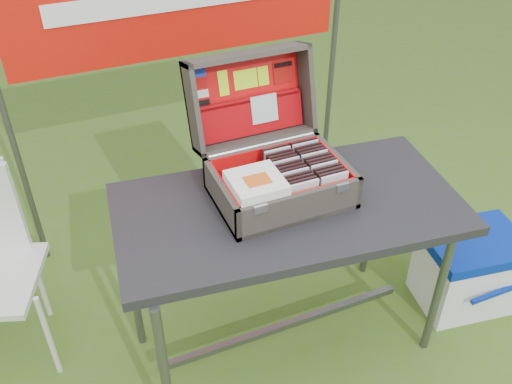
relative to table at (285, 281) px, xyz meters
name	(u,v)px	position (x,y,z in m)	size (l,w,h in m)	color
ground	(271,360)	(-0.09, -0.06, -0.41)	(80.00, 80.00, 0.00)	#46692B
table	(285,281)	(0.00, 0.00, 0.00)	(1.31, 0.66, 0.82)	#252529
table_top	(288,209)	(0.00, 0.00, 0.39)	(1.31, 0.66, 0.04)	#252529
table_leg_fl	(166,382)	(-0.60, -0.27, -0.02)	(0.04, 0.04, 0.78)	#59595B
table_leg_fr	(440,287)	(0.60, -0.27, -0.02)	(0.04, 0.04, 0.78)	#59595B
table_leg_bl	(132,282)	(-0.60, 0.27, -0.02)	(0.04, 0.04, 0.78)	#59595B
table_leg_br	(371,213)	(0.60, 0.27, -0.02)	(0.04, 0.04, 0.78)	#59595B
table_brace	(283,326)	(0.00, 0.00, -0.29)	(1.16, 0.03, 0.03)	#59595B
suitcase	(275,139)	(-0.01, 0.11, 0.64)	(0.50, 0.52, 0.46)	#49433C
suitcase_base_bottom	(280,195)	(-0.01, 0.05, 0.42)	(0.50, 0.36, 0.02)	#49433C
suitcase_base_wall_front	(301,209)	(-0.01, -0.11, 0.48)	(0.50, 0.02, 0.13)	#49433C
suitcase_base_wall_back	(263,160)	(-0.01, 0.22, 0.48)	(0.50, 0.02, 0.13)	#49433C
suitcase_base_wall_left	(221,198)	(-0.25, 0.05, 0.48)	(0.02, 0.36, 0.13)	#49433C
suitcase_base_wall_right	(336,169)	(0.23, 0.05, 0.48)	(0.02, 0.36, 0.13)	#49433C
suitcase_liner_floor	(280,193)	(-0.01, 0.05, 0.43)	(0.46, 0.32, 0.01)	red
suitcase_latch_left	(261,209)	(-0.17, -0.12, 0.53)	(0.05, 0.01, 0.03)	silver
suitcase_latch_right	(343,187)	(0.15, -0.12, 0.53)	(0.05, 0.01, 0.03)	silver
suitcase_hinge	(262,145)	(-0.01, 0.23, 0.54)	(0.02, 0.02, 0.45)	silver
suitcase_lid_back	(246,95)	(-0.01, 0.40, 0.68)	(0.50, 0.36, 0.02)	#49433C
suitcase_lid_rim_far	(246,55)	(-0.01, 0.39, 0.86)	(0.50, 0.02, 0.13)	#49433C
suitcase_lid_rim_near	(255,139)	(-0.01, 0.30, 0.54)	(0.50, 0.02, 0.13)	#49433C
suitcase_lid_rim_left	(193,109)	(-0.25, 0.34, 0.70)	(0.02, 0.36, 0.13)	#49433C
suitcase_lid_rim_right	(305,87)	(0.23, 0.34, 0.70)	(0.02, 0.36, 0.13)	#49433C
suitcase_lid_liner	(247,96)	(-0.01, 0.39, 0.69)	(0.45, 0.31, 0.01)	red
suitcase_liner_wall_front	(299,205)	(-0.01, -0.10, 0.49)	(0.46, 0.01, 0.11)	red
suitcase_liner_wall_back	(264,160)	(-0.01, 0.21, 0.49)	(0.46, 0.01, 0.11)	red
suitcase_liner_wall_left	(224,195)	(-0.24, 0.05, 0.49)	(0.01, 0.32, 0.11)	red
suitcase_liner_wall_right	(333,168)	(0.22, 0.05, 0.49)	(0.01, 0.32, 0.11)	red
suitcase_lid_pocket	(251,117)	(-0.01, 0.35, 0.61)	(0.44, 0.14, 0.03)	#A0060B
suitcase_pocket_edge	(250,100)	(-0.01, 0.36, 0.68)	(0.43, 0.02, 0.02)	#A0060B
suitcase_pocket_cd	(264,109)	(0.04, 0.34, 0.64)	(0.11, 0.11, 0.01)	silver
lid_sticker_cc_a	(200,73)	(-0.19, 0.41, 0.81)	(0.05, 0.03, 0.00)	#1933B2
lid_sticker_cc_b	(201,83)	(-0.19, 0.40, 0.77)	(0.05, 0.03, 0.00)	#9A0D0A
lid_sticker_cc_c	(202,94)	(-0.19, 0.39, 0.73)	(0.05, 0.03, 0.00)	white
lid_sticker_cc_d	(204,104)	(-0.19, 0.38, 0.69)	(0.05, 0.03, 0.00)	black
lid_card_neon_tall	(223,83)	(-0.10, 0.40, 0.75)	(0.04, 0.10, 0.00)	#C6FC19
lid_card_neon_main	(246,79)	(-0.01, 0.40, 0.75)	(0.10, 0.08, 0.00)	#C6FC19
lid_card_neon_small	(263,76)	(0.07, 0.40, 0.75)	(0.04, 0.08, 0.00)	#C6FC19
lid_sticker_band	(283,72)	(0.15, 0.40, 0.75)	(0.09, 0.09, 0.00)	#9A0D0A
lid_sticker_band_bar	(283,65)	(0.15, 0.41, 0.78)	(0.08, 0.02, 0.00)	black
cd_left_0	(304,196)	(0.02, -0.08, 0.50)	(0.11, 0.01, 0.13)	silver
cd_left_1	(302,193)	(0.02, -0.06, 0.50)	(0.11, 0.01, 0.13)	black
cd_left_2	(299,190)	(0.02, -0.04, 0.50)	(0.11, 0.01, 0.13)	black
cd_left_3	(297,187)	(0.02, -0.02, 0.50)	(0.11, 0.01, 0.13)	black
cd_left_4	(295,185)	(0.02, 0.00, 0.50)	(0.11, 0.01, 0.13)	silver
cd_left_5	(292,182)	(0.02, 0.02, 0.50)	(0.11, 0.01, 0.13)	black
cd_left_6	(290,179)	(0.02, 0.04, 0.50)	(0.11, 0.01, 0.13)	black
cd_left_7	(288,176)	(0.02, 0.06, 0.50)	(0.11, 0.01, 0.13)	black
cd_left_8	(286,173)	(0.02, 0.08, 0.50)	(0.11, 0.01, 0.13)	silver
cd_left_9	(283,171)	(0.02, 0.10, 0.50)	(0.11, 0.01, 0.13)	black
cd_left_10	(281,168)	(0.02, 0.12, 0.50)	(0.11, 0.01, 0.13)	black
cd_left_11	(279,165)	(0.02, 0.14, 0.50)	(0.11, 0.01, 0.13)	black
cd_left_12	(277,163)	(0.02, 0.15, 0.50)	(0.11, 0.01, 0.13)	silver
cd_left_13	(275,160)	(0.02, 0.17, 0.50)	(0.11, 0.01, 0.13)	black
cd_right_0	(334,189)	(0.14, -0.08, 0.50)	(0.11, 0.01, 0.13)	silver
cd_right_1	(331,186)	(0.14, -0.06, 0.50)	(0.11, 0.01, 0.13)	black
cd_right_2	(328,183)	(0.14, -0.04, 0.50)	(0.11, 0.01, 0.13)	black
cd_right_3	(326,180)	(0.14, -0.02, 0.50)	(0.11, 0.01, 0.13)	black
cd_right_4	(323,177)	(0.14, 0.00, 0.50)	(0.11, 0.01, 0.13)	silver
cd_right_5	(321,174)	(0.14, 0.02, 0.50)	(0.11, 0.01, 0.13)	black
cd_right_6	(318,172)	(0.14, 0.04, 0.50)	(0.11, 0.01, 0.13)	black
cd_right_7	(316,169)	(0.14, 0.06, 0.50)	(0.11, 0.01, 0.13)	black
cd_right_8	(314,166)	(0.14, 0.08, 0.50)	(0.11, 0.01, 0.13)	silver
cd_right_9	(311,164)	(0.14, 0.10, 0.50)	(0.11, 0.01, 0.13)	black
cd_right_10	(309,161)	(0.14, 0.12, 0.50)	(0.11, 0.01, 0.13)	black
cd_right_11	(307,159)	(0.14, 0.14, 0.50)	(0.11, 0.01, 0.13)	black
cd_right_12	(305,156)	(0.14, 0.15, 0.50)	(0.11, 0.01, 0.13)	silver
cd_right_13	(302,154)	(0.14, 0.17, 0.50)	(0.11, 0.01, 0.13)	black
songbook_0	(256,186)	(-0.14, -0.01, 0.55)	(0.19, 0.19, 0.01)	white
songbook_1	(256,185)	(-0.14, -0.01, 0.55)	(0.19, 0.19, 0.01)	white
songbook_2	(256,184)	(-0.14, -0.01, 0.56)	(0.19, 0.19, 0.01)	white
songbook_3	(256,183)	(-0.14, -0.01, 0.56)	(0.19, 0.19, 0.01)	white
songbook_4	(256,181)	(-0.14, -0.01, 0.57)	(0.19, 0.19, 0.01)	white
songbook_5	(256,180)	(-0.14, -0.01, 0.57)	(0.19, 0.19, 0.01)	white
songbook_6	(256,179)	(-0.14, -0.01, 0.58)	(0.19, 0.19, 0.01)	white
songbook_graphic	(257,180)	(-0.14, -0.02, 0.58)	(0.09, 0.07, 0.00)	#D85919
cooler	(468,270)	(0.94, -0.10, -0.21)	(0.45, 0.34, 0.40)	white
cooler_body	(467,274)	(0.94, -0.10, -0.24)	(0.43, 0.32, 0.34)	white
cooler_lid	(476,243)	(0.94, -0.10, -0.04)	(0.45, 0.34, 0.05)	#042394
cooler_handle	(495,294)	(0.94, -0.28, -0.19)	(0.27, 0.02, 0.02)	#042394
chair_leg_fr	(49,336)	(-0.97, 0.25, -0.18)	(0.02, 0.02, 0.47)	silver
chair_leg_br	(39,280)	(-0.97, 0.60, -0.18)	(0.02, 0.02, 0.47)	silver
chair_upright_right	(14,201)	(-0.97, 0.62, 0.28)	(0.02, 0.02, 0.44)	silver
cardboard_box	(372,216)	(0.76, 0.46, -0.24)	(0.33, 0.05, 0.34)	brown
banner_post_left	(7,120)	(-0.94, 1.04, 0.44)	(0.03, 0.03, 1.70)	#59595B
banner_post_right	(332,60)	(0.76, 1.04, 0.44)	(0.03, 0.03, 1.70)	#59595B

